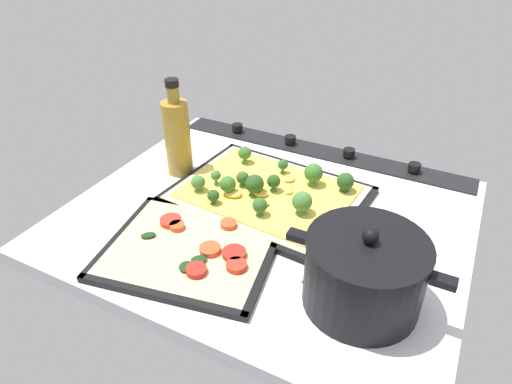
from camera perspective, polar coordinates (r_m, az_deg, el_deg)
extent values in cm
cube|color=silver|center=(92.67, 1.43, -3.42)|extent=(77.47, 65.71, 3.00)
cube|color=black|center=(114.81, 7.88, 5.21)|extent=(74.37, 7.00, 0.80)
cylinder|color=black|center=(110.04, 19.32, 2.97)|extent=(2.80, 2.80, 1.80)
cylinder|color=black|center=(112.30, 11.64, 4.89)|extent=(2.80, 2.80, 1.80)
cylinder|color=black|center=(116.60, 4.35, 6.63)|extent=(2.80, 2.80, 1.80)
cylinder|color=black|center=(122.72, -2.36, 8.12)|extent=(2.80, 2.80, 1.80)
cube|color=black|center=(96.09, 1.47, -0.64)|extent=(40.88, 32.37, 0.50)
cube|color=black|center=(106.40, 5.33, 3.13)|extent=(38.55, 4.40, 1.30)
cube|color=black|center=(86.33, -3.30, -4.85)|extent=(38.55, 4.40, 1.30)
cube|color=black|center=(89.70, 11.82, -3.95)|extent=(3.63, 29.26, 1.30)
cube|color=black|center=(105.04, -7.34, 2.56)|extent=(3.63, 29.26, 1.30)
cube|color=beige|center=(95.67, 1.47, -0.27)|extent=(38.29, 29.77, 1.00)
cube|color=#EDC64C|center=(95.28, 1.48, 0.08)|extent=(35.18, 26.86, 0.40)
cone|color=#68AD54|center=(97.42, -5.05, 1.37)|extent=(1.22, 1.22, 1.32)
sphere|color=#427533|center=(96.64, -5.09, 2.12)|extent=(2.22, 2.22, 2.22)
cone|color=#4D8B3F|center=(96.70, -1.68, 1.08)|extent=(1.52, 1.52, 0.89)
sphere|color=#2D5B23|center=(95.92, -1.70, 1.82)|extent=(2.76, 2.76, 2.76)
cone|color=#427635|center=(96.73, 11.08, 0.43)|extent=(2.00, 2.00, 0.94)
sphere|color=#264C1C|center=(95.77, 11.20, 1.35)|extent=(3.63, 3.63, 3.63)
cone|color=#5B9F46|center=(97.68, 7.17, 1.33)|extent=(2.20, 2.20, 1.36)
sphere|color=#386B28|center=(96.55, 7.26, 2.43)|extent=(4.00, 4.00, 4.00)
cone|color=#5B9F46|center=(105.09, -1.42, 4.07)|extent=(1.69, 1.69, 1.33)
sphere|color=#386B28|center=(104.21, -1.43, 4.94)|extent=(3.07, 3.07, 3.07)
cone|color=#4D8B3F|center=(87.91, 0.40, -2.53)|extent=(1.62, 1.62, 1.07)
sphere|color=#2D5B23|center=(86.96, 0.41, -1.66)|extent=(2.95, 2.95, 2.95)
cone|color=#4D8B3F|center=(101.08, 3.38, 2.72)|extent=(1.26, 1.26, 1.31)
sphere|color=#2D5B23|center=(100.32, 3.41, 3.47)|extent=(2.30, 2.30, 2.30)
cone|color=#68AD54|center=(95.78, -7.24, 0.43)|extent=(1.66, 1.66, 0.86)
sphere|color=#427533|center=(94.95, -7.30, 1.23)|extent=(3.02, 3.02, 3.02)
cone|color=#68AD54|center=(88.76, 5.76, -2.28)|extent=(2.19, 2.19, 1.18)
sphere|color=#427533|center=(87.57, 5.83, -1.17)|extent=(3.97, 3.97, 3.97)
cone|color=#427635|center=(93.64, -0.19, -0.01)|extent=(2.15, 2.15, 1.13)
sphere|color=#264C1C|center=(92.54, -0.19, 1.04)|extent=(3.91, 3.91, 3.91)
cone|color=#427635|center=(91.51, -5.36, -1.17)|extent=(1.36, 1.36, 0.85)
sphere|color=#264C1C|center=(90.75, -5.40, -0.46)|extent=(2.48, 2.48, 2.48)
cone|color=#5B9F46|center=(94.21, -3.42, 0.17)|extent=(1.86, 1.86, 1.16)
sphere|color=#386B28|center=(93.21, -3.46, 1.12)|extent=(3.39, 3.39, 3.39)
cone|color=#427635|center=(94.94, 2.23, 0.52)|extent=(1.56, 1.56, 1.23)
sphere|color=#264C1C|center=(94.04, 2.25, 1.38)|extent=(2.83, 2.83, 2.83)
ellipsoid|color=#EDC64C|center=(93.60, 0.53, -0.05)|extent=(3.92, 3.24, 1.25)
ellipsoid|color=#EDC64C|center=(90.90, 0.95, -1.27)|extent=(3.01, 2.28, 1.00)
ellipsoid|color=#EDC64C|center=(98.73, 4.23, 1.73)|extent=(2.76, 3.13, 1.01)
ellipsoid|color=#EDC64C|center=(94.69, 4.11, 0.17)|extent=(2.68, 3.01, 0.87)
ellipsoid|color=#EDC64C|center=(93.49, -2.88, -0.12)|extent=(4.05, 3.38, 1.30)
cube|color=black|center=(82.95, -8.30, -7.43)|extent=(33.55, 29.71, 0.50)
cube|color=black|center=(91.11, -5.33, -2.63)|extent=(29.34, 6.45, 1.30)
cube|color=black|center=(75.20, -12.04, -12.77)|extent=(29.34, 6.45, 1.30)
cube|color=black|center=(78.78, 1.26, -9.25)|extent=(5.61, 24.65, 1.30)
cube|color=black|center=(88.73, -16.75, -5.26)|extent=(5.61, 24.65, 1.30)
cube|color=#D2BC81|center=(82.50, -8.34, -7.07)|extent=(30.76, 26.92, 0.90)
cylinder|color=#D14723|center=(80.44, -5.80, -7.19)|extent=(3.80, 3.80, 1.00)
cylinder|color=#B22319|center=(76.72, -7.53, -9.75)|extent=(3.55, 3.55, 1.00)
cylinder|color=red|center=(76.99, -2.48, -9.24)|extent=(3.57, 3.57, 1.00)
cylinder|color=#D14723|center=(85.85, -3.48, -4.05)|extent=(3.10, 3.10, 1.00)
cylinder|color=#B22319|center=(79.31, -2.77, -7.73)|extent=(4.22, 4.22, 1.00)
cylinder|color=#D14723|center=(86.45, -9.92, -4.26)|extent=(2.86, 2.86, 1.00)
cylinder|color=red|center=(87.99, -10.68, -3.60)|extent=(4.15, 4.15, 1.00)
ellipsoid|color=#193819|center=(85.55, -13.41, -5.31)|extent=(3.21, 3.08, 0.60)
ellipsoid|color=#193819|center=(78.79, -7.21, -8.44)|extent=(3.51, 3.39, 0.60)
ellipsoid|color=#193819|center=(77.79, -8.83, -9.25)|extent=(3.26, 3.48, 0.60)
cylinder|color=black|center=(71.80, 13.40, -10.15)|extent=(18.12, 18.12, 11.19)
cylinder|color=black|center=(67.90, 14.05, -6.47)|extent=(18.48, 18.48, 0.80)
sphere|color=black|center=(66.92, 14.24, -5.41)|extent=(2.40, 2.40, 2.40)
cube|color=black|center=(68.97, 22.58, -10.35)|extent=(3.60, 2.00, 1.20)
cube|color=black|center=(71.57, 5.41, -5.57)|extent=(3.60, 2.00, 1.20)
cylinder|color=olive|center=(103.02, -9.84, 6.67)|extent=(5.88, 5.88, 17.03)
cylinder|color=olive|center=(98.92, -10.42, 11.98)|extent=(2.65, 2.65, 3.50)
cylinder|color=black|center=(98.04, -10.57, 13.37)|extent=(2.94, 2.94, 1.60)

